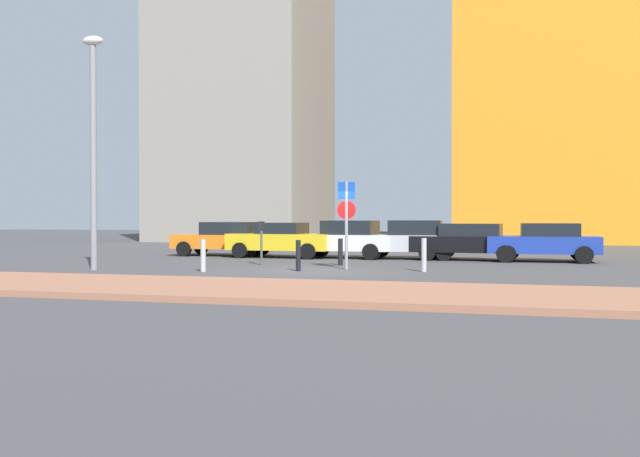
{
  "coord_description": "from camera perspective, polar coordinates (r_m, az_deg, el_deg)",
  "views": [
    {
      "loc": [
        5.98,
        -20.62,
        1.68
      ],
      "look_at": [
        -0.77,
        3.88,
        1.26
      ],
      "focal_mm": 38.83,
      "sensor_mm": 36.0,
      "label": 1
    }
  ],
  "objects": [
    {
      "name": "parked_car_orange",
      "position": [
        30.32,
        -7.79,
        -0.79
      ],
      "size": [
        4.34,
        2.07,
        1.47
      ],
      "color": "orange",
      "rests_on": "ground"
    },
    {
      "name": "ground_plane",
      "position": [
        21.54,
        -0.76,
        -3.53
      ],
      "size": [
        120.0,
        120.0,
        0.0
      ],
      "primitive_type": "plane",
      "color": "#424244"
    },
    {
      "name": "parked_car_white",
      "position": [
        28.36,
        2.1,
        -0.84
      ],
      "size": [
        4.13,
        2.19,
        1.54
      ],
      "color": "white",
      "rests_on": "ground"
    },
    {
      "name": "traffic_bollard_mid",
      "position": [
        21.51,
        -9.61,
        -2.21
      ],
      "size": [
        0.16,
        0.16,
        1.0
      ],
      "primitive_type": "cylinder",
      "color": "#B7B7BC",
      "rests_on": "ground"
    },
    {
      "name": "traffic_bollard_far",
      "position": [
        24.05,
        1.69,
        -1.94
      ],
      "size": [
        0.17,
        0.17,
        0.94
      ],
      "primitive_type": "cylinder",
      "color": "black",
      "rests_on": "ground"
    },
    {
      "name": "building_colorful_midrise",
      "position": [
        52.48,
        21.78,
        16.67
      ],
      "size": [
        18.15,
        12.17,
        31.93
      ],
      "primitive_type": "cube",
      "color": "orange",
      "rests_on": "ground"
    },
    {
      "name": "sidewalk_brick",
      "position": [
        15.6,
        -7.25,
        -4.98
      ],
      "size": [
        40.0,
        4.18,
        0.14
      ],
      "primitive_type": "cube",
      "color": "#9E664C",
      "rests_on": "ground"
    },
    {
      "name": "building_under_construction",
      "position": [
        51.7,
        -6.24,
        11.02
      ],
      "size": [
        10.81,
        11.16,
        21.47
      ],
      "primitive_type": "cube",
      "color": "gray",
      "rests_on": "ground"
    },
    {
      "name": "parked_car_yellow",
      "position": [
        28.8,
        -3.2,
        -0.91
      ],
      "size": [
        4.39,
        2.14,
        1.45
      ],
      "color": "gold",
      "rests_on": "ground"
    },
    {
      "name": "parked_car_black",
      "position": [
        27.53,
        12.25,
        -1.0
      ],
      "size": [
        4.52,
        2.18,
        1.43
      ],
      "color": "black",
      "rests_on": "ground"
    },
    {
      "name": "parked_car_blue",
      "position": [
        27.38,
        18.01,
        -1.02
      ],
      "size": [
        4.06,
        2.08,
        1.45
      ],
      "color": "#1E389E",
      "rests_on": "ground"
    },
    {
      "name": "traffic_bollard_near",
      "position": [
        21.45,
        8.56,
        -2.17
      ],
      "size": [
        0.16,
        0.16,
        1.03
      ],
      "primitive_type": "cylinder",
      "color": "#B7B7BC",
      "rests_on": "ground"
    },
    {
      "name": "traffic_bollard_edge",
      "position": [
        21.51,
        -1.8,
        -2.24
      ],
      "size": [
        0.15,
        0.15,
        0.97
      ],
      "primitive_type": "cylinder",
      "color": "black",
      "rests_on": "ground"
    },
    {
      "name": "parking_meter",
      "position": [
        24.22,
        -4.85,
        -0.71
      ],
      "size": [
        0.18,
        0.14,
        1.53
      ],
      "color": "#4C4C51",
      "rests_on": "ground"
    },
    {
      "name": "parked_car_silver",
      "position": [
        27.94,
        7.58,
        -0.88
      ],
      "size": [
        4.13,
        2.0,
        1.55
      ],
      "color": "#B7BABF",
      "rests_on": "ground"
    },
    {
      "name": "street_lamp",
      "position": [
        23.18,
        -18.18,
        7.45
      ],
      "size": [
        0.7,
        0.36,
        7.39
      ],
      "color": "gray",
      "rests_on": "ground"
    },
    {
      "name": "parking_sign_post",
      "position": [
        22.23,
        2.19,
        1.22
      ],
      "size": [
        0.59,
        0.18,
        2.84
      ],
      "color": "gray",
      "rests_on": "ground"
    }
  ]
}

